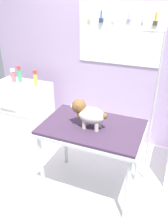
% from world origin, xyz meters
% --- Properties ---
extents(ground, '(4.40, 4.00, 0.04)m').
position_xyz_m(ground, '(0.00, 0.00, -0.02)').
color(ground, silver).
extents(rear_wall_panel, '(4.00, 0.11, 2.30)m').
position_xyz_m(rear_wall_panel, '(0.01, 1.28, 1.16)').
color(rear_wall_panel, '#A78FB7').
rests_on(rear_wall_panel, ground).
extents(grooming_table, '(1.06, 0.70, 0.84)m').
position_xyz_m(grooming_table, '(0.07, 0.10, 0.76)').
color(grooming_table, '#B7B7BC').
rests_on(grooming_table, ground).
extents(grooming_arm, '(0.30, 0.11, 1.75)m').
position_xyz_m(grooming_arm, '(0.61, 0.47, 0.82)').
color(grooming_arm, '#B7B7BC').
rests_on(grooming_arm, ground).
extents(dog, '(0.40, 0.18, 0.28)m').
position_xyz_m(dog, '(0.03, 0.07, 0.99)').
color(dog, silver).
rests_on(dog, grooming_table).
extents(counter_left, '(0.80, 0.58, 0.88)m').
position_xyz_m(counter_left, '(-1.27, 0.69, 0.44)').
color(counter_left, silver).
rests_on(counter_left, ground).
extents(pump_bottle_white, '(0.05, 0.05, 0.24)m').
position_xyz_m(pump_bottle_white, '(-1.33, 0.81, 0.99)').
color(pump_bottle_white, '#3DA567').
rests_on(pump_bottle_white, counter_left).
extents(detangler_spray, '(0.06, 0.06, 0.20)m').
position_xyz_m(detangler_spray, '(-1.42, 0.78, 0.97)').
color(detangler_spray, '#D6626E').
rests_on(detangler_spray, counter_left).
extents(conditioner_bottle, '(0.05, 0.05, 0.23)m').
position_xyz_m(conditioner_bottle, '(-1.02, 0.76, 0.98)').
color(conditioner_bottle, gold).
rests_on(conditioner_bottle, counter_left).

